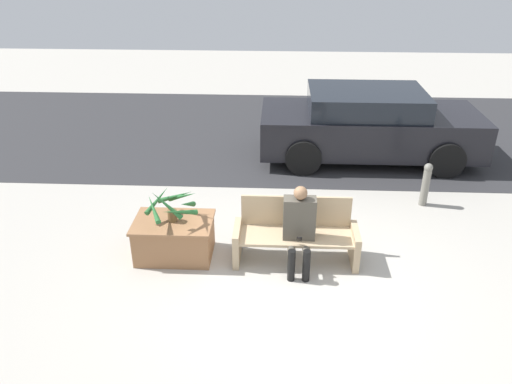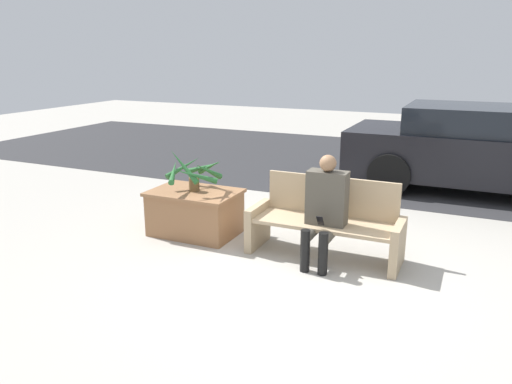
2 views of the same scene
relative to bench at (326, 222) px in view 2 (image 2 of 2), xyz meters
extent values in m
plane|color=#ADA89E|center=(-0.04, -0.59, -0.40)|extent=(30.00, 30.00, 0.00)
cube|color=#2D2D30|center=(-0.04, 5.19, -0.40)|extent=(20.00, 6.00, 0.01)
cube|color=tan|center=(-0.83, -0.07, -0.14)|extent=(0.09, 0.59, 0.52)
cube|color=tan|center=(0.83, -0.07, -0.14)|extent=(0.09, 0.59, 0.52)
cube|color=tan|center=(0.00, -0.07, 0.00)|extent=(1.57, 0.54, 0.04)
cube|color=tan|center=(0.00, 0.21, 0.26)|extent=(1.57, 0.04, 0.47)
cube|color=#4C473D|center=(0.03, -0.11, 0.33)|extent=(0.44, 0.22, 0.61)
sphere|color=#8C6647|center=(0.03, -0.13, 0.72)|extent=(0.19, 0.19, 0.19)
cylinder|color=#4C473D|center=(-0.06, -0.32, -0.03)|extent=(0.11, 0.42, 0.11)
cylinder|color=#4C473D|center=(0.13, -0.32, -0.03)|extent=(0.11, 0.42, 0.11)
cylinder|color=black|center=(-0.06, -0.53, -0.17)|extent=(0.10, 0.10, 0.47)
cylinder|color=black|center=(0.13, -0.53, -0.17)|extent=(0.10, 0.10, 0.47)
cube|color=black|center=(0.03, -0.34, 0.13)|extent=(0.07, 0.09, 0.12)
cube|color=#936642|center=(-1.74, -0.02, -0.11)|extent=(1.07, 0.71, 0.58)
cube|color=#936642|center=(-1.74, -0.02, 0.16)|extent=(1.12, 0.76, 0.04)
cylinder|color=brown|center=(-1.74, -0.02, 0.26)|extent=(0.13, 0.13, 0.18)
cone|color=#26602D|center=(-1.51, -0.06, 0.47)|extent=(0.16, 0.51, 0.31)
cone|color=#26602D|center=(-1.62, 0.19, 0.46)|extent=(0.49, 0.31, 0.29)
cone|color=#26602D|center=(-1.73, 0.23, 0.44)|extent=(0.53, 0.09, 0.24)
cone|color=#26602D|center=(-1.96, 0.09, 0.44)|extent=(0.29, 0.50, 0.25)
cone|color=#26602D|center=(-1.96, -0.13, 0.43)|extent=(0.30, 0.51, 0.22)
cone|color=#26602D|center=(-1.76, -0.21, 0.53)|extent=(0.44, 0.12, 0.42)
cone|color=#26602D|center=(-1.58, -0.22, 0.44)|extent=(0.46, 0.38, 0.24)
cube|color=black|center=(1.58, 3.74, 0.21)|extent=(4.39, 1.80, 0.77)
cube|color=black|center=(1.47, 3.74, 0.81)|extent=(2.28, 1.66, 0.43)
cylinder|color=black|center=(0.22, 2.84, -0.05)|extent=(0.70, 0.18, 0.70)
cylinder|color=black|center=(0.22, 4.64, -0.05)|extent=(0.70, 0.18, 0.70)
camera|label=1|loc=(-0.28, -6.01, 3.77)|focal=35.00mm
camera|label=2|loc=(1.51, -5.26, 1.89)|focal=35.00mm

